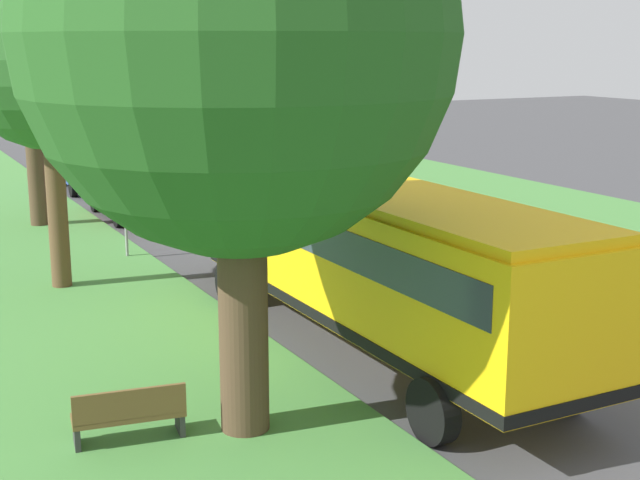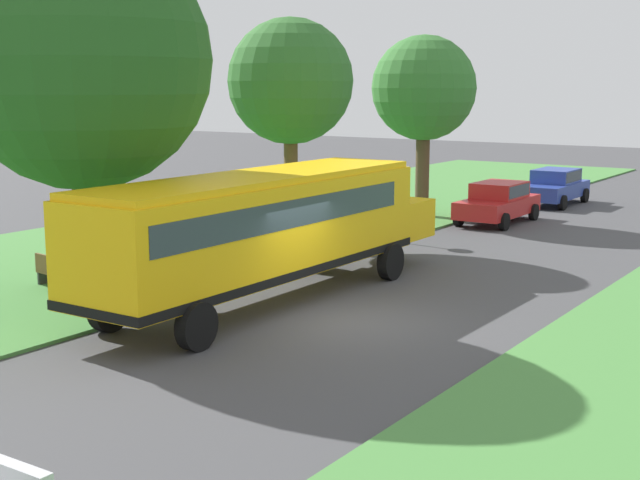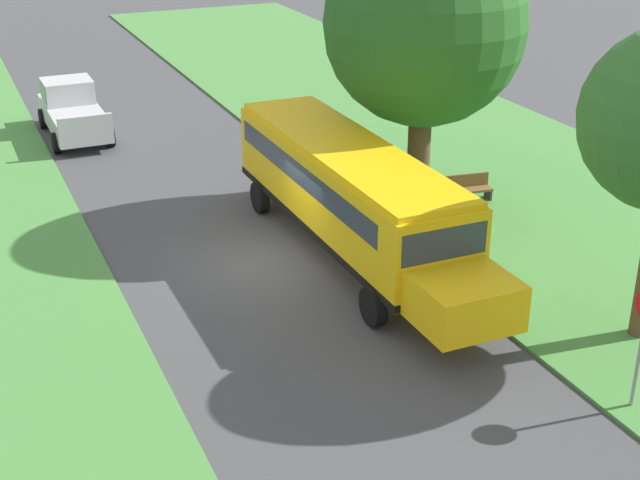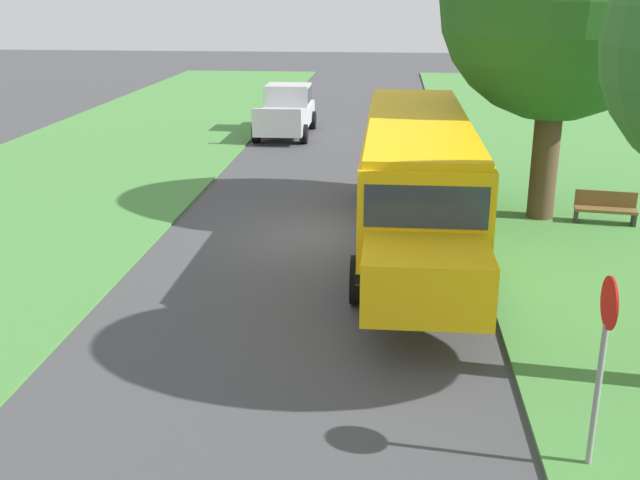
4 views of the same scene
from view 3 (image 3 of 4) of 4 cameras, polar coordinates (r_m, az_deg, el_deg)
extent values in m
plane|color=#424244|center=(24.93, -3.73, -1.50)|extent=(120.00, 120.00, 0.00)
cube|color=#47843D|center=(29.54, 14.77, 2.03)|extent=(12.00, 80.00, 0.08)
cube|color=yellow|center=(24.98, 1.68, 3.34)|extent=(2.50, 10.50, 2.20)
cube|color=yellow|center=(20.29, 9.22, -3.89)|extent=(2.20, 1.90, 1.10)
cube|color=yellow|center=(24.58, 1.72, 5.91)|extent=(2.35, 10.29, 0.16)
cube|color=black|center=(25.35, 1.66, 1.27)|extent=(2.54, 10.54, 0.20)
cube|color=#2D3842|center=(25.07, 1.40, 4.55)|extent=(2.53, 9.24, 0.64)
cube|color=#2D3842|center=(20.60, 7.92, -0.22)|extent=(2.25, 0.12, 0.80)
cylinder|color=red|center=(23.22, 7.95, 1.84)|extent=(0.03, 0.44, 0.44)
cylinder|color=black|center=(22.78, 9.05, -3.00)|extent=(0.30, 1.00, 1.00)
cylinder|color=black|center=(21.64, 3.43, -4.26)|extent=(0.30, 1.00, 1.00)
cylinder|color=black|center=(29.08, 0.77, 3.49)|extent=(0.30, 1.00, 1.00)
cylinder|color=black|center=(28.20, -3.86, 2.75)|extent=(0.30, 1.00, 1.00)
cube|color=#B7B7BC|center=(36.76, -15.46, 7.58)|extent=(2.00, 5.40, 0.80)
cube|color=#B7B7BC|center=(37.44, -15.85, 9.18)|extent=(1.90, 1.70, 0.90)
cube|color=#2D3842|center=(37.43, -15.85, 9.23)|extent=(1.94, 1.53, 0.63)
cube|color=#B7B7BC|center=(34.10, -14.82, 7.39)|extent=(2.00, 0.16, 0.36)
cylinder|color=black|center=(38.42, -17.31, 7.44)|extent=(0.28, 0.80, 0.80)
cylinder|color=black|center=(38.68, -14.37, 7.89)|extent=(0.28, 0.80, 0.80)
cylinder|color=black|center=(35.08, -16.51, 5.98)|extent=(0.28, 0.80, 0.80)
cylinder|color=black|center=(35.36, -13.30, 6.48)|extent=(0.28, 0.80, 0.80)
cylinder|color=#4C3826|center=(28.34, 6.33, 5.49)|extent=(0.72, 0.72, 3.53)
sphere|color=#23561E|center=(27.32, 6.73, 13.58)|extent=(6.11, 6.11, 6.11)
sphere|color=#23561E|center=(26.56, 7.49, 14.50)|extent=(4.01, 4.01, 4.01)
cylinder|color=gray|center=(19.41, 19.67, -7.54)|extent=(0.08, 0.08, 2.10)
cube|color=brown|center=(29.26, 9.43, 3.17)|extent=(1.66, 0.73, 0.08)
cube|color=brown|center=(29.36, 9.28, 3.78)|extent=(1.59, 0.29, 0.44)
cube|color=#333333|center=(29.05, 8.07, 2.63)|extent=(0.14, 0.46, 0.45)
cube|color=#333333|center=(29.64, 10.70, 2.89)|extent=(0.14, 0.46, 0.45)
camera|label=1|loc=(39.52, 4.24, 16.79)|focal=50.00mm
camera|label=2|loc=(38.10, -28.53, 13.06)|focal=50.00mm
camera|label=4|loc=(10.87, 44.39, -9.18)|focal=42.00mm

